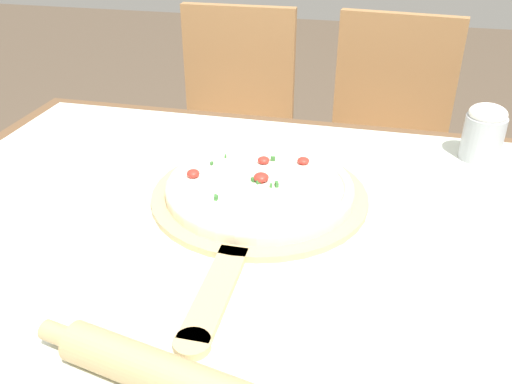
% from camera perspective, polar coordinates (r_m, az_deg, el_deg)
% --- Properties ---
extents(dining_table, '(1.26, 1.03, 0.72)m').
position_cam_1_polar(dining_table, '(1.00, -3.80, -8.26)').
color(dining_table, brown).
rests_on(dining_table, ground_plane).
extents(towel_cloth, '(1.18, 0.95, 0.00)m').
position_cam_1_polar(towel_cloth, '(0.94, -4.00, -3.50)').
color(towel_cloth, silver).
rests_on(towel_cloth, dining_table).
extents(pizza_peel, '(0.40, 0.61, 0.01)m').
position_cam_1_polar(pizza_peel, '(1.00, 0.12, -0.94)').
color(pizza_peel, tan).
rests_on(pizza_peel, towel_cloth).
extents(pizza, '(0.35, 0.35, 0.04)m').
position_cam_1_polar(pizza, '(1.00, 0.39, 0.59)').
color(pizza, beige).
rests_on(pizza, pizza_peel).
extents(chair_left, '(0.41, 0.41, 0.90)m').
position_cam_1_polar(chair_left, '(1.86, -2.39, 7.06)').
color(chair_left, '#A37547').
rests_on(chair_left, ground_plane).
extents(chair_right, '(0.44, 0.44, 0.90)m').
position_cam_1_polar(chair_right, '(1.80, 13.41, 5.44)').
color(chair_right, '#A37547').
rests_on(chair_right, ground_plane).
extents(flour_cup, '(0.08, 0.08, 0.12)m').
position_cam_1_polar(flour_cup, '(1.23, 22.87, 5.86)').
color(flour_cup, '#B2B7BC').
rests_on(flour_cup, towel_cloth).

